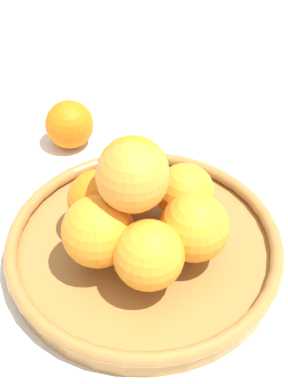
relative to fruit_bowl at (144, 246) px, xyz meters
name	(u,v)px	position (x,y,z in m)	size (l,w,h in m)	color
ground_plane	(144,255)	(0.00, 0.00, -0.02)	(4.00, 4.00, 0.00)	silver
fruit_bowl	(144,246)	(0.00, 0.00, 0.00)	(0.33, 0.33, 0.03)	#A57238
orange_pile	(140,205)	(0.00, 0.00, 0.07)	(0.20, 0.18, 0.14)	orange
stray_orange	(69,124)	(-0.23, -0.09, 0.02)	(0.07, 0.07, 0.07)	orange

